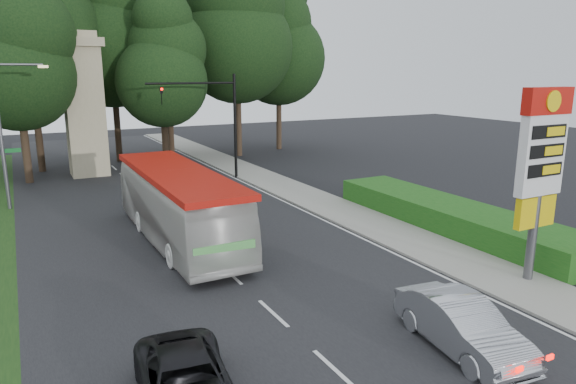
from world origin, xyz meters
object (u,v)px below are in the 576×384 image
sedan_silver (462,325)px  gas_station_pylon (541,159)px  transit_bus (178,206)px  traffic_signal_mast (217,112)px  monument (84,104)px  streetlight_signs (4,128)px

sedan_silver → gas_station_pylon: bearing=28.7°
transit_bus → sedan_silver: bearing=-72.3°
gas_station_pylon → transit_bus: size_ratio=0.60×
traffic_signal_mast → monument: 9.76m
monument → sedan_silver: 31.06m
transit_bus → sedan_silver: transit_bus is taller
streetlight_signs → monument: (4.99, 7.99, 0.67)m
transit_bus → sedan_silver: size_ratio=2.63×
monument → sedan_silver: size_ratio=2.30×
monument → transit_bus: size_ratio=0.88×
traffic_signal_mast → transit_bus: traffic_signal_mast is taller
transit_bus → monument: bearing=94.3°
traffic_signal_mast → sedan_silver: (-2.13, -24.24, -3.95)m
sedan_silver → transit_bus: bearing=115.2°
traffic_signal_mast → sedan_silver: traffic_signal_mast is taller
traffic_signal_mast → monument: bearing=142.0°
sedan_silver → traffic_signal_mast: bearing=92.1°
traffic_signal_mast → transit_bus: bearing=-117.9°
gas_station_pylon → sedan_silver: size_ratio=1.57×
gas_station_pylon → monument: monument is taller
monument → gas_station_pylon: bearing=-68.2°
gas_station_pylon → monument: (-11.20, 28.01, 0.66)m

